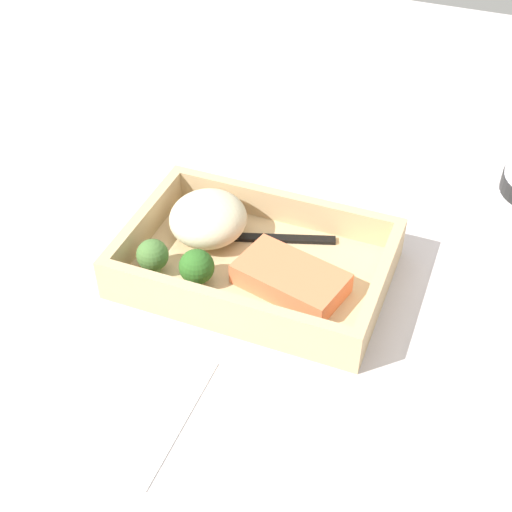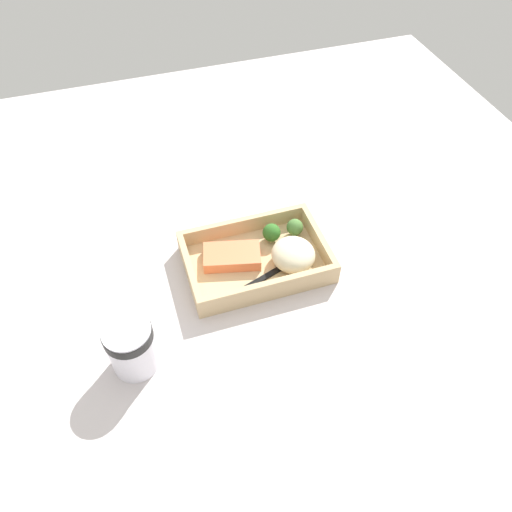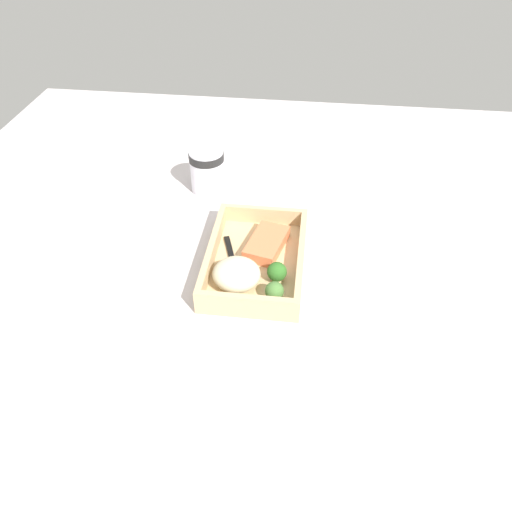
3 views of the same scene
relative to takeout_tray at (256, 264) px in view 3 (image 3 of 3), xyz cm
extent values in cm
cube|color=beige|center=(0.00, 0.00, -1.60)|extent=(160.00, 160.00, 2.00)
cube|color=tan|center=(0.00, 0.00, 0.00)|extent=(27.69, 18.48, 1.20)
cube|color=tan|center=(0.00, -8.64, 2.43)|extent=(27.69, 1.20, 3.66)
cube|color=tan|center=(0.00, 8.64, 2.43)|extent=(27.69, 1.20, 3.66)
cube|color=tan|center=(-13.25, 0.00, 2.43)|extent=(1.20, 16.08, 3.66)
cube|color=tan|center=(13.25, 0.00, 2.43)|extent=(1.20, 16.08, 3.66)
cube|color=#E97449|center=(-4.45, 1.61, 1.80)|extent=(12.31, 8.74, 2.40)
ellipsoid|color=beige|center=(6.72, -2.75, 3.14)|extent=(8.51, 8.83, 5.09)
cylinder|color=#86A35F|center=(4.76, 4.49, 1.19)|extent=(1.40, 1.40, 1.18)
sphere|color=#2D6422|center=(4.76, 4.49, 2.80)|extent=(3.69, 3.69, 3.69)
cylinder|color=#82AD66|center=(9.81, 4.51, 1.22)|extent=(1.29, 1.29, 1.25)
sphere|color=#477335|center=(9.81, 4.51, 2.79)|extent=(3.41, 3.41, 3.41)
cube|color=black|center=(-0.86, -5.02, 0.82)|extent=(12.11, 4.97, 0.44)
cube|color=black|center=(6.63, -2.51, 0.82)|extent=(3.92, 3.16, 0.44)
cylinder|color=white|center=(-26.08, -14.67, 4.51)|extent=(7.84, 7.84, 10.21)
cylinder|color=black|center=(-26.08, -14.67, 8.29)|extent=(8.07, 8.07, 1.84)
cube|color=white|center=(2.99, 20.03, -0.48)|extent=(8.41, 14.39, 0.24)
camera|label=1|loc=(-20.49, 52.11, 52.01)|focal=50.00mm
camera|label=2|loc=(-19.68, -61.36, 75.62)|focal=35.00mm
camera|label=3|loc=(72.75, 9.02, 64.71)|focal=35.00mm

